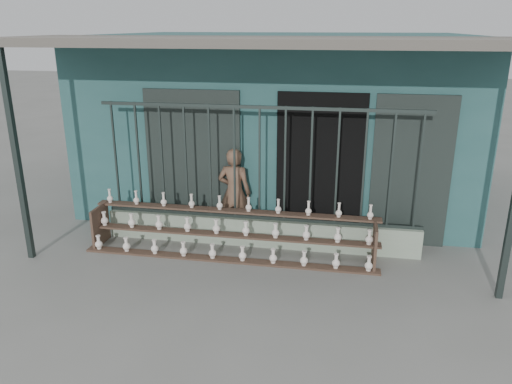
# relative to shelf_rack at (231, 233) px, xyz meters

# --- Properties ---
(ground) EXTENTS (60.00, 60.00, 0.00)m
(ground) POSITION_rel_shelf_rack_xyz_m (0.37, -0.89, -0.36)
(ground) COLOR slate
(workshop_building) EXTENTS (7.40, 6.60, 3.21)m
(workshop_building) POSITION_rel_shelf_rack_xyz_m (0.38, 3.34, 1.26)
(workshop_building) COLOR #285656
(workshop_building) RESTS_ON ground
(parapet_wall) EXTENTS (5.00, 0.20, 0.45)m
(parapet_wall) POSITION_rel_shelf_rack_xyz_m (0.37, 0.41, -0.13)
(parapet_wall) COLOR #98AB93
(parapet_wall) RESTS_ON ground
(security_fence) EXTENTS (5.00, 0.04, 1.80)m
(security_fence) POSITION_rel_shelf_rack_xyz_m (0.37, 0.41, 0.99)
(security_fence) COLOR #283330
(security_fence) RESTS_ON parapet_wall
(shelf_rack) EXTENTS (4.50, 0.68, 0.85)m
(shelf_rack) POSITION_rel_shelf_rack_xyz_m (0.00, 0.00, 0.00)
(shelf_rack) COLOR brown
(shelf_rack) RESTS_ON ground
(elderly_woman) EXTENTS (0.57, 0.39, 1.50)m
(elderly_woman) POSITION_rel_shelf_rack_xyz_m (-0.10, 0.75, 0.39)
(elderly_woman) COLOR brown
(elderly_woman) RESTS_ON ground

